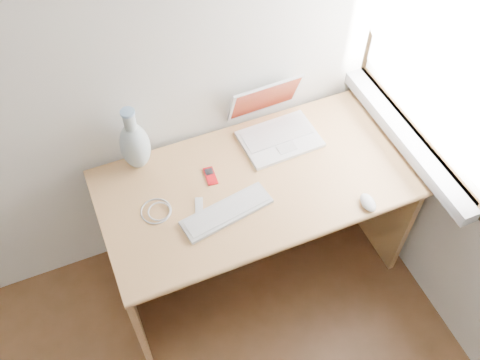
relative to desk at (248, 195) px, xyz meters
name	(u,v)px	position (x,y,z in m)	size (l,w,h in m)	color
window	(443,47)	(0.72, -0.16, 0.76)	(0.11, 0.99, 1.10)	white
desk	(248,195)	(0.00, 0.00, 0.00)	(1.37, 0.68, 0.72)	tan
laptop	(276,125)	(0.19, 0.14, 0.26)	(0.36, 0.30, 0.24)	white
external_keyboard	(227,212)	(-0.18, -0.19, 0.22)	(0.40, 0.18, 0.02)	silver
mouse	(368,202)	(0.38, -0.38, 0.22)	(0.06, 0.10, 0.03)	white
ipod	(210,176)	(-0.18, 0.02, 0.21)	(0.05, 0.10, 0.01)	#AF0C12
cable_coil	(156,211)	(-0.45, -0.07, 0.21)	(0.13, 0.13, 0.01)	silver
remote	(199,206)	(-0.28, -0.12, 0.21)	(0.03, 0.09, 0.01)	silver
vase	(135,144)	(-0.44, 0.20, 0.34)	(0.13, 0.13, 0.33)	silver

